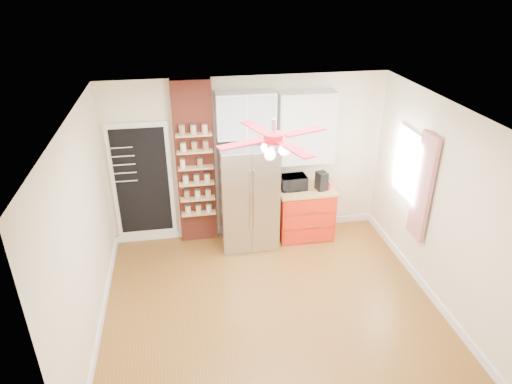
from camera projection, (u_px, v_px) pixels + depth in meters
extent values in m
plane|color=brown|center=(271.00, 305.00, 6.26)|extent=(4.50, 4.50, 0.00)
plane|color=white|center=(274.00, 115.00, 5.05)|extent=(4.50, 4.50, 0.00)
cube|color=#F5E4C5|center=(248.00, 159.00, 7.41)|extent=(4.50, 0.02, 2.70)
cube|color=#F5E4C5|center=(319.00, 336.00, 3.89)|extent=(4.50, 0.02, 2.70)
cube|color=#F5E4C5|center=(83.00, 236.00, 5.31)|extent=(0.02, 4.00, 2.70)
cube|color=#F5E4C5|center=(440.00, 205.00, 6.00)|extent=(0.02, 4.00, 2.70)
cube|color=white|center=(142.00, 181.00, 7.24)|extent=(0.95, 0.04, 1.95)
cube|color=black|center=(142.00, 182.00, 7.22)|extent=(0.82, 0.02, 1.78)
cube|color=brown|center=(195.00, 164.00, 7.21)|extent=(0.60, 0.16, 2.70)
cube|color=#ACADB1|center=(248.00, 195.00, 7.29)|extent=(0.90, 0.70, 1.75)
cube|color=white|center=(246.00, 115.00, 6.89)|extent=(0.90, 0.35, 0.70)
cube|color=red|center=(305.00, 213.00, 7.69)|extent=(0.90, 0.60, 0.86)
cube|color=tan|center=(306.00, 189.00, 7.48)|extent=(0.94, 0.64, 0.04)
cube|color=white|center=(306.00, 128.00, 7.19)|extent=(0.90, 0.30, 1.15)
cube|color=white|center=(409.00, 165.00, 6.70)|extent=(0.04, 0.75, 1.05)
cube|color=#AD171B|center=(423.00, 187.00, 6.25)|extent=(0.06, 0.40, 1.55)
cylinder|color=silver|center=(274.00, 127.00, 5.11)|extent=(0.05, 0.05, 0.20)
cylinder|color=#AC0A18|center=(274.00, 138.00, 5.17)|extent=(0.24, 0.24, 0.10)
sphere|color=white|center=(274.00, 151.00, 5.24)|extent=(0.13, 0.13, 0.13)
imported|color=black|center=(293.00, 182.00, 7.40)|extent=(0.43, 0.30, 0.23)
cube|color=black|center=(322.00, 181.00, 7.37)|extent=(0.19, 0.21, 0.30)
cylinder|color=#A60C09|center=(327.00, 185.00, 7.40)|extent=(0.11, 0.11, 0.15)
cylinder|color=red|center=(328.00, 182.00, 7.52)|extent=(0.11, 0.11, 0.14)
cylinder|color=beige|center=(183.00, 164.00, 7.00)|extent=(0.10, 0.10, 0.14)
cylinder|color=#96754C|center=(200.00, 163.00, 7.06)|extent=(0.11, 0.11, 0.12)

